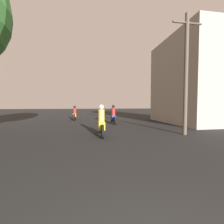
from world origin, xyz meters
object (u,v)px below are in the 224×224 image
object	(u,v)px
motorcycle_yellow	(101,123)
utility_pole_near	(186,72)
motorcycle_orange	(75,114)
building_right_near	(193,81)
motorcycle_blue	(113,116)

from	to	relation	value
motorcycle_yellow	utility_pole_near	world-z (taller)	utility_pole_near
motorcycle_orange	building_right_near	size ratio (longest dim) A/B	0.27
motorcycle_blue	building_right_near	bearing A→B (deg)	-9.99
motorcycle_blue	motorcycle_orange	xyz separation A→B (m)	(-3.40, 3.38, -0.03)
motorcycle_orange	building_right_near	xyz separation A→B (m)	(10.34, -3.84, 3.02)
motorcycle_blue	building_right_near	distance (m)	7.57
motorcycle_yellow	motorcycle_blue	size ratio (longest dim) A/B	1.03
motorcycle_blue	motorcycle_orange	distance (m)	4.80
motorcycle_orange	utility_pole_near	world-z (taller)	utility_pole_near
motorcycle_yellow	building_right_near	xyz separation A→B (m)	(8.36, 4.27, 3.00)
motorcycle_blue	building_right_near	xyz separation A→B (m)	(6.94, -0.46, 3.00)
motorcycle_orange	building_right_near	world-z (taller)	building_right_near
motorcycle_blue	building_right_near	size ratio (longest dim) A/B	0.27
motorcycle_blue	building_right_near	world-z (taller)	building_right_near
motorcycle_blue	utility_pole_near	distance (m)	6.49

